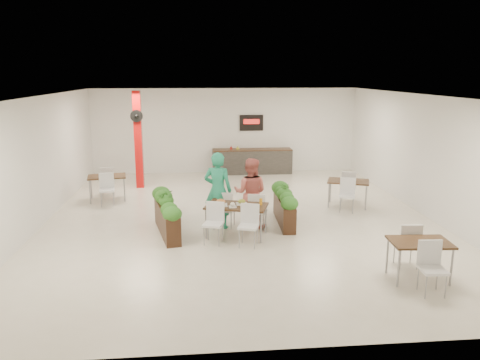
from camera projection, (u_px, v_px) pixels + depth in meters
name	position (u px, v px, depth m)	size (l,w,h in m)	color
ground	(240.00, 219.00, 12.33)	(12.00, 12.00, 0.00)	beige
room_shell	(239.00, 143.00, 11.88)	(10.10, 12.10, 3.22)	white
red_column	(138.00, 139.00, 15.37)	(0.40, 0.41, 3.20)	red
service_counter	(252.00, 161.00, 17.79)	(3.00, 0.64, 2.20)	#2B2826
main_table	(236.00, 210.00, 10.91)	(1.65, 1.91, 0.92)	black
diner_man	(218.00, 190.00, 11.43)	(0.69, 0.45, 1.90)	#249D73
diner_woman	(250.00, 193.00, 11.52)	(0.85, 0.66, 1.74)	#D4675E
planter_left	(167.00, 212.00, 11.08)	(0.75, 2.05, 1.10)	black
planter_right	(284.00, 204.00, 11.88)	(0.46, 1.99, 1.04)	black
side_table_a	(107.00, 180.00, 14.01)	(1.20, 1.67, 0.92)	black
side_table_b	(348.00, 185.00, 13.39)	(1.34, 1.67, 0.92)	black
side_table_c	(420.00, 248.00, 8.58)	(1.12, 1.64, 0.92)	black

